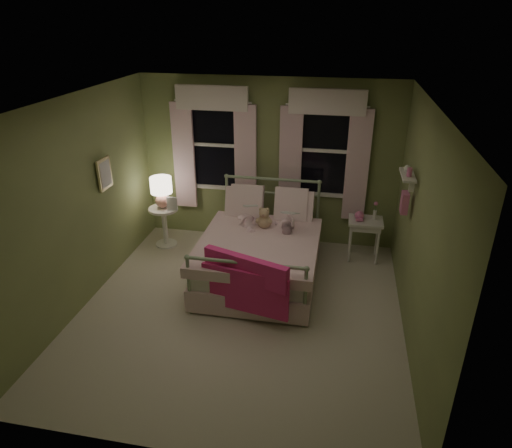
% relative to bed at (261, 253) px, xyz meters
% --- Properties ---
extents(room_shell, '(4.20, 4.20, 4.20)m').
position_rel_bed_xyz_m(room_shell, '(-0.11, -0.84, 0.92)').
color(room_shell, beige).
rests_on(room_shell, ground).
extents(bed, '(1.58, 2.04, 1.18)m').
position_rel_bed_xyz_m(bed, '(0.00, 0.00, 0.00)').
color(bed, white).
rests_on(bed, ground).
extents(pink_throw, '(1.09, 0.46, 0.71)m').
position_rel_bed_xyz_m(pink_throw, '(0.00, -1.03, 0.23)').
color(pink_throw, '#E72D7E').
rests_on(pink_throw, bed).
extents(child_left, '(0.34, 0.28, 0.80)m').
position_rel_bed_xyz_m(child_left, '(-0.28, 0.42, 0.59)').
color(child_left, '#F7D1DD').
rests_on(child_left, bed).
extents(child_right, '(0.38, 0.31, 0.70)m').
position_rel_bed_xyz_m(child_right, '(0.28, 0.42, 0.54)').
color(child_right, '#F7D1DD').
rests_on(child_right, bed).
extents(book_left, '(0.22, 0.16, 0.26)m').
position_rel_bed_xyz_m(book_left, '(-0.28, 0.17, 0.58)').
color(book_left, beige).
rests_on(book_left, child_left).
extents(book_right, '(0.22, 0.15, 0.26)m').
position_rel_bed_xyz_m(book_right, '(0.28, 0.17, 0.54)').
color(book_right, beige).
rests_on(book_right, child_right).
extents(teddy_bear, '(0.24, 0.20, 0.32)m').
position_rel_bed_xyz_m(teddy_bear, '(-0.00, 0.26, 0.41)').
color(teddy_bear, tan).
rests_on(teddy_bear, bed).
extents(nightstand_left, '(0.46, 0.46, 0.65)m').
position_rel_bed_xyz_m(nightstand_left, '(-1.68, 0.69, 0.03)').
color(nightstand_left, white).
rests_on(nightstand_left, ground).
extents(table_lamp, '(0.33, 0.33, 0.49)m').
position_rel_bed_xyz_m(table_lamp, '(-1.68, 0.69, 0.57)').
color(table_lamp, tan).
rests_on(table_lamp, nightstand_left).
extents(book_nightstand, '(0.18, 0.24, 0.02)m').
position_rel_bed_xyz_m(book_nightstand, '(-1.58, 0.61, 0.27)').
color(book_nightstand, beige).
rests_on(book_nightstand, nightstand_left).
extents(nightstand_right, '(0.50, 0.40, 0.64)m').
position_rel_bed_xyz_m(nightstand_right, '(1.43, 0.83, 0.17)').
color(nightstand_right, white).
rests_on(nightstand_right, ground).
extents(pink_toy, '(0.14, 0.19, 0.14)m').
position_rel_bed_xyz_m(pink_toy, '(1.33, 0.82, 0.32)').
color(pink_toy, pink).
rests_on(pink_toy, nightstand_right).
extents(bud_vase, '(0.06, 0.06, 0.28)m').
position_rel_bed_xyz_m(bud_vase, '(1.55, 0.88, 0.41)').
color(bud_vase, white).
rests_on(bud_vase, nightstand_right).
extents(window_left, '(1.34, 0.13, 1.96)m').
position_rel_bed_xyz_m(window_left, '(-0.96, 1.19, 1.24)').
color(window_left, black).
rests_on(window_left, room_shell).
extents(window_right, '(1.34, 0.13, 1.96)m').
position_rel_bed_xyz_m(window_right, '(0.74, 1.19, 1.24)').
color(window_right, black).
rests_on(window_right, room_shell).
extents(wall_shelf, '(0.15, 0.50, 0.60)m').
position_rel_bed_xyz_m(wall_shelf, '(1.79, -0.14, 1.14)').
color(wall_shelf, white).
rests_on(wall_shelf, room_shell).
extents(framed_picture, '(0.03, 0.32, 0.42)m').
position_rel_bed_xyz_m(framed_picture, '(-2.06, -0.24, 1.12)').
color(framed_picture, beige).
rests_on(framed_picture, room_shell).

